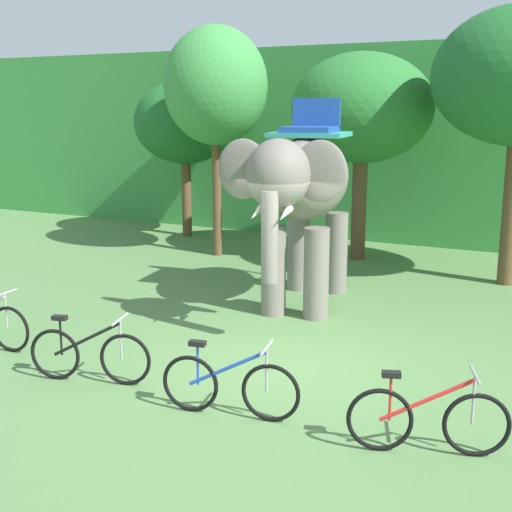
{
  "coord_description": "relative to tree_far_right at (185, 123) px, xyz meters",
  "views": [
    {
      "loc": [
        3.8,
        -8.42,
        3.6
      ],
      "look_at": [
        -0.87,
        1.0,
        1.3
      ],
      "focal_mm": 47.63,
      "sensor_mm": 36.0,
      "label": 1
    }
  ],
  "objects": [
    {
      "name": "tree_far_left",
      "position": [
        5.36,
        -0.79,
        0.39
      ],
      "size": [
        3.31,
        3.31,
        4.87
      ],
      "color": "brown",
      "rests_on": "ground"
    },
    {
      "name": "foliage_hedge",
      "position": [
        6.52,
        4.43,
        -0.56
      ],
      "size": [
        36.0,
        6.0,
        5.26
      ],
      "primitive_type": "cube",
      "color": "#3D8E42",
      "rests_on": "ground"
    },
    {
      "name": "bike_blue",
      "position": [
        6.7,
        -9.77,
        -2.8
      ],
      "size": [
        1.69,
        0.52,
        0.92
      ],
      "color": "black",
      "rests_on": "ground"
    },
    {
      "name": "tree_far_right",
      "position": [
        0.0,
        0.0,
        0.0
      ],
      "size": [
        2.82,
        2.82,
        4.35
      ],
      "color": "brown",
      "rests_on": "ground"
    },
    {
      "name": "bike_red",
      "position": [
        9.0,
        -9.63,
        -2.8
      ],
      "size": [
        1.63,
        0.7,
        0.92
      ],
      "color": "black",
      "rests_on": "ground"
    },
    {
      "name": "elephant",
      "position": [
        5.73,
        -5.2,
        -0.98
      ],
      "size": [
        2.24,
        4.23,
        3.78
      ],
      "color": "slate",
      "rests_on": "ground"
    },
    {
      "name": "tree_center_right",
      "position": [
        2.09,
        -1.92,
        0.91
      ],
      "size": [
        2.48,
        2.48,
        5.52
      ],
      "color": "brown",
      "rests_on": "ground"
    },
    {
      "name": "ground_plane",
      "position": [
        6.52,
        -7.94,
        -3.19
      ],
      "size": [
        80.0,
        80.0,
        0.0
      ],
      "primitive_type": "plane",
      "color": "#567F47"
    },
    {
      "name": "bike_black",
      "position": [
        4.54,
        -9.69,
        -2.8
      ],
      "size": [
        1.66,
        0.62,
        0.92
      ],
      "color": "black",
      "rests_on": "ground"
    }
  ]
}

